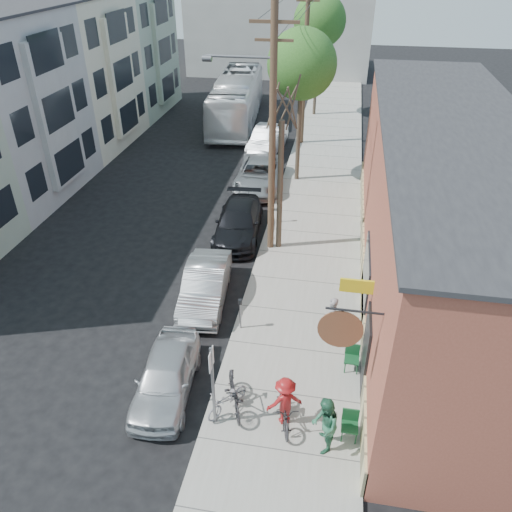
% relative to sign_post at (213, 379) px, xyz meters
% --- Properties ---
extents(ground, '(120.00, 120.00, 0.00)m').
position_rel_sign_post_xyz_m(ground, '(-2.35, 3.38, -1.83)').
color(ground, black).
extents(sidewalk, '(4.50, 58.00, 0.15)m').
position_rel_sign_post_xyz_m(sidewalk, '(1.90, 14.38, -1.76)').
color(sidewalk, '#98978D').
rests_on(sidewalk, ground).
extents(cafe_building, '(6.60, 20.20, 6.61)m').
position_rel_sign_post_xyz_m(cafe_building, '(6.64, 8.37, 1.47)').
color(cafe_building, brown).
rests_on(cafe_building, ground).
extents(apartment_row, '(6.30, 32.00, 9.00)m').
position_rel_sign_post_xyz_m(apartment_row, '(-14.20, 17.38, 2.67)').
color(apartment_row, '#9FAF94').
rests_on(apartment_row, ground).
extents(end_cap_building, '(18.00, 8.00, 12.00)m').
position_rel_sign_post_xyz_m(end_cap_building, '(-4.35, 45.38, 4.17)').
color(end_cap_building, '#A8A8A3').
rests_on(end_cap_building, ground).
extents(sign_post, '(0.07, 0.45, 2.80)m').
position_rel_sign_post_xyz_m(sign_post, '(0.00, 0.00, 0.00)').
color(sign_post, slate).
rests_on(sign_post, sidewalk).
extents(parking_meter_near, '(0.14, 0.14, 1.24)m').
position_rel_sign_post_xyz_m(parking_meter_near, '(-0.10, 4.11, -0.85)').
color(parking_meter_near, slate).
rests_on(parking_meter_near, sidewalk).
extents(parking_meter_far, '(0.14, 0.14, 1.24)m').
position_rel_sign_post_xyz_m(parking_meter_far, '(-0.10, 12.05, -0.85)').
color(parking_meter_far, slate).
rests_on(parking_meter_far, sidewalk).
extents(utility_pole_near, '(3.57, 0.28, 10.00)m').
position_rel_sign_post_xyz_m(utility_pole_near, '(0.04, 9.80, 3.58)').
color(utility_pole_near, '#503A28').
rests_on(utility_pole_near, sidewalk).
extents(utility_pole_far, '(1.80, 0.28, 10.00)m').
position_rel_sign_post_xyz_m(utility_pole_far, '(0.10, 23.65, 3.51)').
color(utility_pole_far, '#503A28').
rests_on(utility_pole_far, sidewalk).
extents(tree_bare, '(0.24, 0.24, 5.70)m').
position_rel_sign_post_xyz_m(tree_bare, '(0.45, 9.89, 1.17)').
color(tree_bare, '#44392C').
rests_on(tree_bare, sidewalk).
extents(tree_leafy_mid, '(3.58, 3.58, 8.07)m').
position_rel_sign_post_xyz_m(tree_leafy_mid, '(0.45, 17.50, 4.57)').
color(tree_leafy_mid, '#44392C').
rests_on(tree_leafy_mid, sidewalk).
extents(tree_leafy_far, '(3.77, 3.77, 8.60)m').
position_rel_sign_post_xyz_m(tree_leafy_far, '(0.45, 30.33, 5.01)').
color(tree_leafy_far, '#44392C').
rests_on(tree_leafy_far, sidewalk).
extents(patio_chair_a, '(0.53, 0.53, 0.88)m').
position_rel_sign_post_xyz_m(patio_chair_a, '(3.77, 2.74, -1.24)').
color(patio_chair_a, '#144724').
rests_on(patio_chair_a, sidewalk).
extents(patio_chair_b, '(0.50, 0.50, 0.88)m').
position_rel_sign_post_xyz_m(patio_chair_b, '(3.75, 0.12, -1.24)').
color(patio_chair_b, '#144724').
rests_on(patio_chair_b, sidewalk).
extents(patron_grey, '(0.49, 0.67, 1.68)m').
position_rel_sign_post_xyz_m(patron_grey, '(3.02, 4.11, -0.84)').
color(patron_grey, gray).
rests_on(patron_grey, sidewalk).
extents(patron_green, '(0.72, 0.90, 1.77)m').
position_rel_sign_post_xyz_m(patron_green, '(3.07, -0.33, -0.80)').
color(patron_green, '#286446').
rests_on(patron_green, sidewalk).
extents(cyclist, '(1.18, 0.96, 1.60)m').
position_rel_sign_post_xyz_m(cyclist, '(1.93, 0.37, -0.88)').
color(cyclist, maroon).
rests_on(cyclist, sidewalk).
extents(cyclist_bike, '(1.05, 1.90, 0.95)m').
position_rel_sign_post_xyz_m(cyclist_bike, '(1.93, 0.37, -1.21)').
color(cyclist_bike, black).
rests_on(cyclist_bike, sidewalk).
extents(parked_bike_a, '(1.17, 1.93, 1.12)m').
position_rel_sign_post_xyz_m(parked_bike_a, '(0.43, 0.61, -1.12)').
color(parked_bike_a, black).
rests_on(parked_bike_a, sidewalk).
extents(parked_bike_b, '(1.29, 1.59, 0.81)m').
position_rel_sign_post_xyz_m(parked_bike_b, '(0.27, 0.47, -1.28)').
color(parked_bike_b, gray).
rests_on(parked_bike_b, sidewalk).
extents(car_0, '(1.93, 4.09, 1.35)m').
position_rel_sign_post_xyz_m(car_0, '(-1.74, 0.95, -1.16)').
color(car_0, '#B9BDC1').
rests_on(car_0, ground).
extents(car_1, '(1.95, 4.50, 1.44)m').
position_rel_sign_post_xyz_m(car_1, '(-1.77, 5.61, -1.11)').
color(car_1, '#A2A7AA').
rests_on(car_1, ground).
extents(car_2, '(2.35, 5.03, 1.42)m').
position_rel_sign_post_xyz_m(car_2, '(-1.55, 10.75, -1.12)').
color(car_2, black).
rests_on(car_2, ground).
extents(car_3, '(2.65, 5.37, 1.47)m').
position_rel_sign_post_xyz_m(car_3, '(-1.55, 16.33, -1.10)').
color(car_3, '#94989B').
rests_on(car_3, ground).
extents(car_4, '(2.20, 5.02, 1.61)m').
position_rel_sign_post_xyz_m(car_4, '(-1.95, 21.90, -1.03)').
color(car_4, '#B8BCC0').
rests_on(car_4, ground).
extents(bus, '(3.91, 12.48, 3.42)m').
position_rel_sign_post_xyz_m(bus, '(-5.21, 27.74, -0.12)').
color(bus, white).
rests_on(bus, ground).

